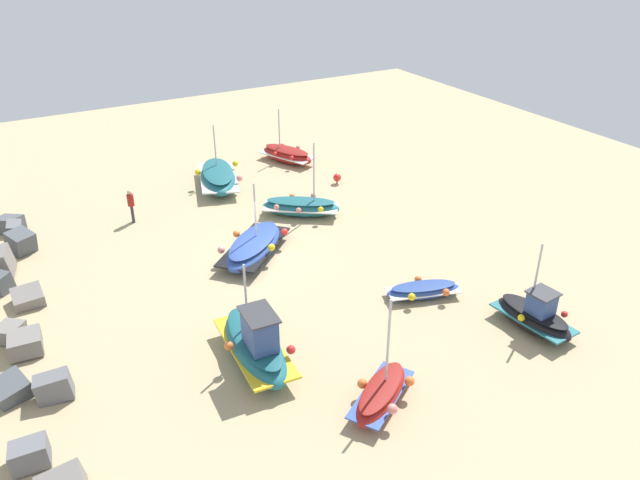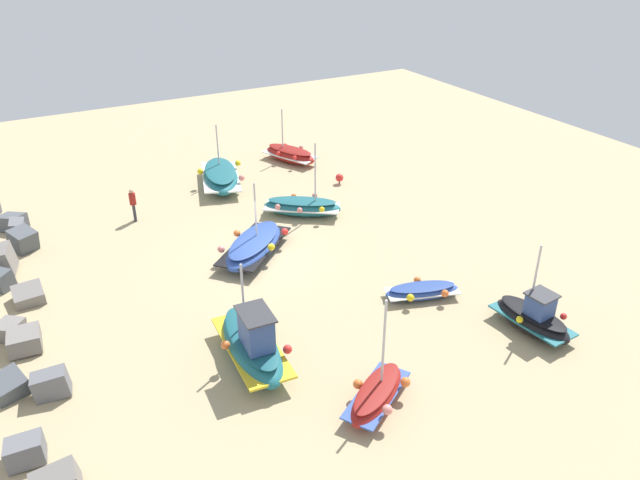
{
  "view_description": "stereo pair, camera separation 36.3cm",
  "coord_description": "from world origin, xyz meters",
  "px_view_note": "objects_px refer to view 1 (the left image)",
  "views": [
    {
      "loc": [
        -21.96,
        9.5,
        13.54
      ],
      "look_at": [
        -1.38,
        -2.26,
        0.9
      ],
      "focal_mm": 34.61,
      "sensor_mm": 36.0,
      "label": 1
    },
    {
      "loc": [
        -22.14,
        9.19,
        13.54
      ],
      "look_at": [
        -1.38,
        -2.26,
        0.9
      ],
      "focal_mm": 34.61,
      "sensor_mm": 36.0,
      "label": 2
    }
  ],
  "objects_px": {
    "fishing_boat_4": "(423,290)",
    "person_walking": "(131,204)",
    "fishing_boat_1": "(381,394)",
    "fishing_boat_6": "(287,155)",
    "fishing_boat_2": "(301,207)",
    "fishing_boat_3": "(254,246)",
    "fishing_boat_5": "(534,316)",
    "fishing_boat_7": "(256,345)",
    "fishing_boat_0": "(218,177)",
    "mooring_buoy_0": "(337,178)"
  },
  "relations": [
    {
      "from": "fishing_boat_2",
      "to": "fishing_boat_3",
      "type": "relative_size",
      "value": 0.89
    },
    {
      "from": "fishing_boat_7",
      "to": "person_walking",
      "type": "relative_size",
      "value": 2.61
    },
    {
      "from": "fishing_boat_4",
      "to": "person_walking",
      "type": "height_order",
      "value": "person_walking"
    },
    {
      "from": "fishing_boat_1",
      "to": "fishing_boat_7",
      "type": "bearing_deg",
      "value": -88.15
    },
    {
      "from": "fishing_boat_4",
      "to": "person_walking",
      "type": "xyz_separation_m",
      "value": [
        12.42,
        8.23,
        0.68
      ]
    },
    {
      "from": "fishing_boat_2",
      "to": "fishing_boat_3",
      "type": "distance_m",
      "value": 4.6
    },
    {
      "from": "fishing_boat_3",
      "to": "fishing_boat_7",
      "type": "xyz_separation_m",
      "value": [
        -6.8,
        3.0,
        0.28
      ]
    },
    {
      "from": "fishing_boat_4",
      "to": "mooring_buoy_0",
      "type": "distance_m",
      "value": 11.98
    },
    {
      "from": "fishing_boat_1",
      "to": "mooring_buoy_0",
      "type": "relative_size",
      "value": 6.24
    },
    {
      "from": "fishing_boat_0",
      "to": "fishing_boat_6",
      "type": "height_order",
      "value": "fishing_boat_0"
    },
    {
      "from": "fishing_boat_7",
      "to": "person_walking",
      "type": "bearing_deg",
      "value": -172.69
    },
    {
      "from": "fishing_boat_1",
      "to": "fishing_boat_2",
      "type": "height_order",
      "value": "fishing_boat_2"
    },
    {
      "from": "fishing_boat_1",
      "to": "fishing_boat_4",
      "type": "distance_m",
      "value": 6.43
    },
    {
      "from": "fishing_boat_1",
      "to": "fishing_boat_6",
      "type": "xyz_separation_m",
      "value": [
        20.19,
        -7.03,
        0.08
      ]
    },
    {
      "from": "fishing_boat_1",
      "to": "fishing_boat_4",
      "type": "bearing_deg",
      "value": -171.89
    },
    {
      "from": "fishing_boat_1",
      "to": "mooring_buoy_0",
      "type": "distance_m",
      "value": 17.63
    },
    {
      "from": "fishing_boat_7",
      "to": "fishing_boat_1",
      "type": "bearing_deg",
      "value": 37.84
    },
    {
      "from": "fishing_boat_3",
      "to": "fishing_boat_6",
      "type": "distance_m",
      "value": 11.67
    },
    {
      "from": "fishing_boat_5",
      "to": "fishing_boat_1",
      "type": "bearing_deg",
      "value": -91.52
    },
    {
      "from": "fishing_boat_1",
      "to": "mooring_buoy_0",
      "type": "bearing_deg",
      "value": -148.9
    },
    {
      "from": "fishing_boat_1",
      "to": "fishing_boat_6",
      "type": "height_order",
      "value": "fishing_boat_1"
    },
    {
      "from": "fishing_boat_4",
      "to": "fishing_boat_5",
      "type": "relative_size",
      "value": 0.91
    },
    {
      "from": "fishing_boat_5",
      "to": "person_walking",
      "type": "xyz_separation_m",
      "value": [
        16.1,
        10.4,
        0.43
      ]
    },
    {
      "from": "fishing_boat_3",
      "to": "fishing_boat_4",
      "type": "bearing_deg",
      "value": 82.77
    },
    {
      "from": "fishing_boat_0",
      "to": "mooring_buoy_0",
      "type": "height_order",
      "value": "fishing_boat_0"
    },
    {
      "from": "fishing_boat_0",
      "to": "fishing_boat_1",
      "type": "bearing_deg",
      "value": 10.9
    },
    {
      "from": "fishing_boat_1",
      "to": "fishing_boat_3",
      "type": "bearing_deg",
      "value": -124.72
    },
    {
      "from": "person_walking",
      "to": "fishing_boat_5",
      "type": "bearing_deg",
      "value": -43.78
    },
    {
      "from": "person_walking",
      "to": "fishing_boat_1",
      "type": "bearing_deg",
      "value": -65.33
    },
    {
      "from": "fishing_boat_1",
      "to": "fishing_boat_7",
      "type": "relative_size",
      "value": 0.83
    },
    {
      "from": "fishing_boat_2",
      "to": "person_walking",
      "type": "bearing_deg",
      "value": 11.34
    },
    {
      "from": "fishing_boat_0",
      "to": "fishing_boat_5",
      "type": "height_order",
      "value": "fishing_boat_5"
    },
    {
      "from": "fishing_boat_0",
      "to": "fishing_boat_7",
      "type": "distance_m",
      "value": 15.64
    },
    {
      "from": "fishing_boat_0",
      "to": "person_walking",
      "type": "relative_size",
      "value": 2.97
    },
    {
      "from": "fishing_boat_5",
      "to": "fishing_boat_7",
      "type": "distance_m",
      "value": 10.16
    },
    {
      "from": "fishing_boat_1",
      "to": "fishing_boat_6",
      "type": "distance_m",
      "value": 21.38
    },
    {
      "from": "person_walking",
      "to": "fishing_boat_7",
      "type": "bearing_deg",
      "value": -73.14
    },
    {
      "from": "fishing_boat_3",
      "to": "person_walking",
      "type": "relative_size",
      "value": 2.64
    },
    {
      "from": "fishing_boat_3",
      "to": "person_walking",
      "type": "distance_m",
      "value": 7.14
    },
    {
      "from": "fishing_boat_4",
      "to": "fishing_boat_6",
      "type": "height_order",
      "value": "fishing_boat_6"
    },
    {
      "from": "fishing_boat_3",
      "to": "fishing_boat_7",
      "type": "distance_m",
      "value": 7.43
    },
    {
      "from": "fishing_boat_4",
      "to": "mooring_buoy_0",
      "type": "xyz_separation_m",
      "value": [
        11.59,
        -3.02,
        0.06
      ]
    },
    {
      "from": "fishing_boat_1",
      "to": "person_walking",
      "type": "xyz_separation_m",
      "value": [
        16.58,
        3.32,
        0.58
      ]
    },
    {
      "from": "fishing_boat_1",
      "to": "fishing_boat_5",
      "type": "bearing_deg",
      "value": 151.68
    },
    {
      "from": "fishing_boat_2",
      "to": "fishing_boat_1",
      "type": "bearing_deg",
      "value": 107.74
    },
    {
      "from": "fishing_boat_4",
      "to": "person_walking",
      "type": "distance_m",
      "value": 14.91
    },
    {
      "from": "fishing_boat_2",
      "to": "fishing_boat_4",
      "type": "distance_m",
      "value": 9.05
    },
    {
      "from": "fishing_boat_0",
      "to": "fishing_boat_5",
      "type": "bearing_deg",
      "value": 32.57
    },
    {
      "from": "fishing_boat_3",
      "to": "fishing_boat_7",
      "type": "relative_size",
      "value": 1.01
    },
    {
      "from": "fishing_boat_3",
      "to": "fishing_boat_2",
      "type": "bearing_deg",
      "value": 172.93
    }
  ]
}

